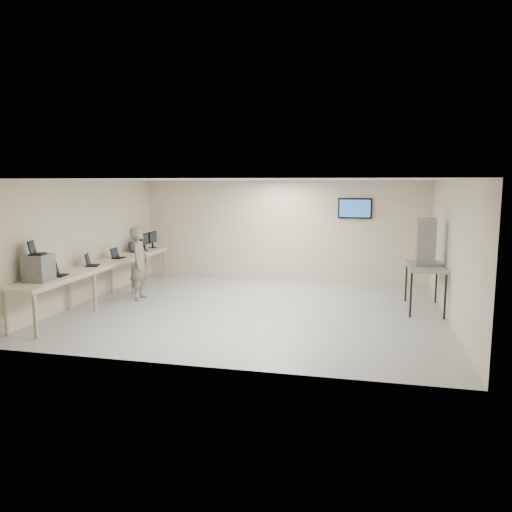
% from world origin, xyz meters
% --- Properties ---
extents(room, '(8.01, 7.01, 2.81)m').
position_xyz_m(room, '(0.03, 0.06, 1.41)').
color(room, silver).
rests_on(room, ground).
extents(workbench, '(0.76, 6.00, 0.90)m').
position_xyz_m(workbench, '(-3.59, 0.00, 0.83)').
color(workbench, beige).
rests_on(workbench, ground).
extents(equipment_box, '(0.46, 0.52, 0.51)m').
position_xyz_m(equipment_box, '(-3.65, -2.21, 1.15)').
color(equipment_box, gray).
rests_on(equipment_box, workbench).
extents(laptop_on_box, '(0.35, 0.38, 0.25)m').
position_xyz_m(laptop_on_box, '(-3.70, -2.21, 1.47)').
color(laptop_on_box, black).
rests_on(laptop_on_box, equipment_box).
extents(laptop_0, '(0.32, 0.37, 0.27)m').
position_xyz_m(laptop_0, '(-3.64, -1.67, 0.97)').
color(laptop_0, black).
rests_on(laptop_0, workbench).
extents(laptop_1, '(0.38, 0.41, 0.27)m').
position_xyz_m(laptop_1, '(-3.64, -0.43, 0.97)').
color(laptop_1, black).
rests_on(laptop_1, workbench).
extents(laptop_2, '(0.29, 0.34, 0.25)m').
position_xyz_m(laptop_2, '(-3.63, 0.74, 0.97)').
color(laptop_2, black).
rests_on(laptop_2, workbench).
extents(laptop_3, '(0.38, 0.41, 0.27)m').
position_xyz_m(laptop_3, '(-3.66, 1.85, 0.97)').
color(laptop_3, black).
rests_on(laptop_3, workbench).
extents(monitor_near, '(0.21, 0.46, 0.46)m').
position_xyz_m(monitor_near, '(-3.60, 2.21, 1.18)').
color(monitor_near, black).
rests_on(monitor_near, workbench).
extents(monitor_far, '(0.21, 0.47, 0.46)m').
position_xyz_m(monitor_far, '(-3.60, 2.75, 1.18)').
color(monitor_far, black).
rests_on(monitor_far, workbench).
extents(soldier, '(0.49, 0.68, 1.72)m').
position_xyz_m(soldier, '(-2.85, 0.36, 0.86)').
color(soldier, '#5B604A').
rests_on(soldier, ground).
extents(side_table, '(0.76, 1.63, 0.98)m').
position_xyz_m(side_table, '(3.60, 0.81, 0.91)').
color(side_table, gray).
rests_on(side_table, ground).
extents(storage_bins, '(0.38, 0.43, 1.01)m').
position_xyz_m(storage_bins, '(3.58, 0.81, 1.49)').
color(storage_bins, gray).
rests_on(storage_bins, side_table).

